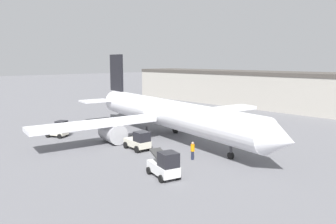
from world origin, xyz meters
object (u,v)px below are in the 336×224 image
Objects in this scene: airplane at (164,113)px; pushback_tug at (139,141)px; baggage_tug at (59,130)px; ground_crew_worker at (193,150)px; belt_loader_truck at (165,165)px.

airplane is 11.13× the size of pushback_tug.
airplane is 7.57m from pushback_tug.
baggage_tug is 12.70m from pushback_tug.
airplane is 13.93m from baggage_tug.
airplane is at bearing 21.36° from baggage_tug.
airplane is at bearing 119.85° from pushback_tug.
airplane reaches higher than baggage_tug.
baggage_tug is at bearing -52.82° from ground_crew_worker.
belt_loader_truck is 1.05× the size of pushback_tug.
ground_crew_worker is (9.68, -4.82, -2.10)m from airplane.
pushback_tug is (-8.49, 3.77, -0.09)m from belt_loader_truck.
pushback_tug is at bearing -10.26° from baggage_tug.
airplane is 12.79× the size of baggage_tug.
ground_crew_worker is 0.53× the size of pushback_tug.
ground_crew_worker is at bearing 19.50° from pushback_tug.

